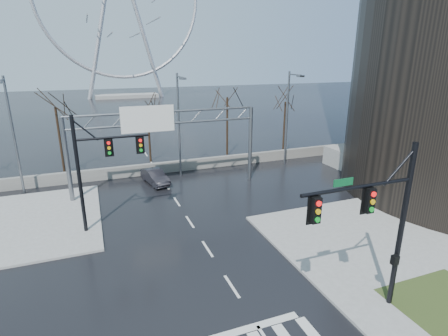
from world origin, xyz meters
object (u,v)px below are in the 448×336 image
signal_mast_near (381,217)px  car (155,177)px  ferris_wheel (119,2)px  signal_mast_far (96,163)px  sign_gantry (162,133)px

signal_mast_near → car: signal_mast_near is taller
ferris_wheel → car: ferris_wheel is taller
car → signal_mast_far: bearing=-134.1°
signal_mast_near → sign_gantry: bearing=106.2°
car → ferris_wheel: bearing=73.6°
signal_mast_far → ferris_wheel: bearing=82.8°
signal_mast_far → car: bearing=58.0°
car → signal_mast_near: bearing=-86.2°
signal_mast_near → signal_mast_far: same height
signal_mast_near → ferris_wheel: ferris_wheel is taller
signal_mast_near → signal_mast_far: (-11.01, 13.00, -0.04)m
ferris_wheel → car: bearing=-94.3°
sign_gantry → car: (-0.46, 2.04, -4.50)m
sign_gantry → car: size_ratio=3.97×
signal_mast_near → sign_gantry: (-5.52, 19.00, 0.31)m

